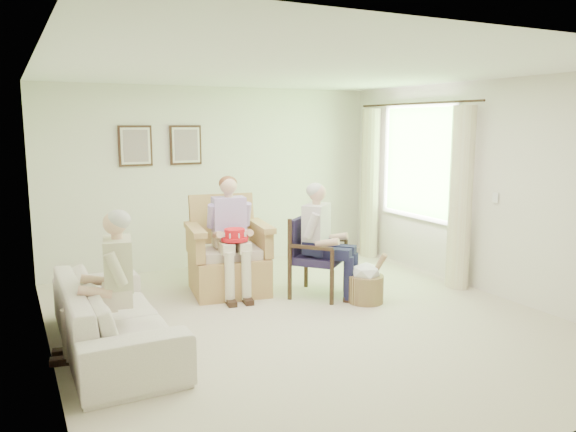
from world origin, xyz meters
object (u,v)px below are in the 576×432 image
(red_hat, at_px, (235,236))
(person_sofa, at_px, (115,276))
(wood_armchair, at_px, (315,252))
(sofa, at_px, (114,315))
(person_wicker, at_px, (232,227))
(hatbox, at_px, (366,282))
(wicker_armchair, at_px, (228,262))
(person_dark, at_px, (322,233))

(red_hat, bearing_deg, person_sofa, -145.63)
(wood_armchair, relative_size, person_sofa, 0.73)
(wood_armchair, xyz_separation_m, red_hat, (-0.96, 0.23, 0.26))
(wood_armchair, bearing_deg, sofa, 153.79)
(person_wicker, xyz_separation_m, red_hat, (-0.04, -0.20, -0.07))
(hatbox, bearing_deg, wicker_armchair, 138.29)
(sofa, height_order, person_wicker, person_wicker)
(wood_armchair, distance_m, person_dark, 0.31)
(person_dark, height_order, hatbox, person_dark)
(person_dark, height_order, red_hat, person_dark)
(wood_armchair, relative_size, red_hat, 2.98)
(person_wicker, height_order, person_dark, person_wicker)
(wicker_armchair, distance_m, hatbox, 1.73)
(sofa, xyz_separation_m, person_wicker, (1.59, 1.09, 0.52))
(person_sofa, relative_size, red_hat, 4.09)
(wood_armchair, bearing_deg, red_hat, 125.62)
(person_sofa, bearing_deg, wood_armchair, 118.47)
(wicker_armchair, distance_m, person_dark, 1.25)
(hatbox, bearing_deg, sofa, -178.02)
(wood_armchair, xyz_separation_m, sofa, (-2.52, -0.67, -0.19))
(red_hat, height_order, hatbox, red_hat)
(person_sofa, bearing_deg, red_hat, 134.43)
(wood_armchair, xyz_separation_m, person_dark, (0.00, -0.16, 0.27))
(wicker_armchair, height_order, red_hat, wicker_armchair)
(red_hat, bearing_deg, hatbox, -30.95)
(person_sofa, relative_size, hatbox, 2.12)
(wood_armchair, height_order, red_hat, wood_armchair)
(wicker_armchair, distance_m, person_wicker, 0.50)
(person_dark, bearing_deg, sofa, 150.39)
(wood_armchair, relative_size, hatbox, 1.55)
(red_hat, xyz_separation_m, hatbox, (1.33, -0.80, -0.54))
(person_wicker, bearing_deg, person_dark, -23.74)
(person_wicker, distance_m, person_sofa, 2.04)
(wicker_armchair, relative_size, sofa, 0.53)
(person_sofa, bearing_deg, sofa, -169.94)
(person_wicker, bearing_deg, wood_armchair, -16.19)
(person_wicker, height_order, red_hat, person_wicker)
(wood_armchair, distance_m, red_hat, 1.02)
(red_hat, bearing_deg, person_dark, -21.81)
(person_dark, xyz_separation_m, person_sofa, (-2.52, -0.68, -0.04))
(wicker_armchair, relative_size, person_sofa, 0.92)
(wicker_armchair, relative_size, person_dark, 0.88)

